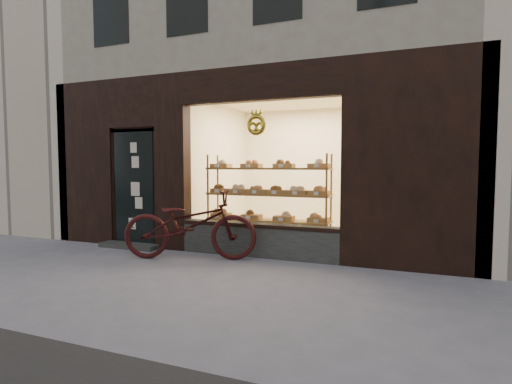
% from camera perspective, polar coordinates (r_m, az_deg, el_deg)
% --- Properties ---
extents(ground, '(90.00, 90.00, 0.00)m').
position_cam_1_polar(ground, '(5.09, -13.54, -13.50)').
color(ground, slate).
extents(neighbor_left, '(12.00, 7.00, 9.00)m').
position_cam_1_polar(neighbor_left, '(15.89, -31.48, 14.12)').
color(neighbor_left, beige).
rests_on(neighbor_left, ground).
extents(display_shelf, '(2.20, 0.45, 1.70)m').
position_cam_1_polar(display_shelf, '(6.95, 1.67, -1.41)').
color(display_shelf, brown).
rests_on(display_shelf, ground).
extents(bicycle, '(2.27, 1.37, 1.13)m').
position_cam_1_polar(bicycle, '(6.50, -9.44, -4.57)').
color(bicycle, black).
rests_on(bicycle, ground).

